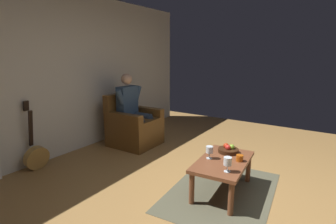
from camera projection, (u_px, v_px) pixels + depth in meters
name	position (u px, v px, depth m)	size (l,w,h in m)	color
ground_plane	(249.00, 208.00, 2.80)	(7.23, 7.23, 0.00)	olive
wall_back	(64.00, 75.00, 4.15)	(6.14, 0.06, 2.60)	silver
rug	(222.00, 191.00, 3.14)	(1.62, 1.14, 0.01)	#504E3B
armchair	(133.00, 127.00, 4.72)	(0.77, 0.80, 0.92)	brown
person_seated	(132.00, 107.00, 4.64)	(0.66, 0.58, 1.28)	#344C69
coffee_table	(223.00, 165.00, 3.06)	(0.96, 0.61, 0.41)	brown
guitar	(36.00, 155.00, 3.71)	(0.34, 0.22, 0.99)	#AB813F
wine_glass_near	(209.00, 150.00, 3.07)	(0.08, 0.08, 0.15)	silver
wine_glass_far	(228.00, 162.00, 2.73)	(0.09, 0.09, 0.16)	silver
fruit_bowl	(228.00, 150.00, 3.28)	(0.25, 0.25, 0.11)	#361E0F
candle_jar	(240.00, 158.00, 3.01)	(0.08, 0.08, 0.07)	#AF4E10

